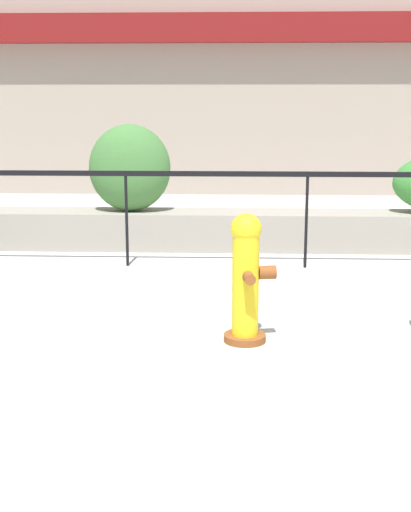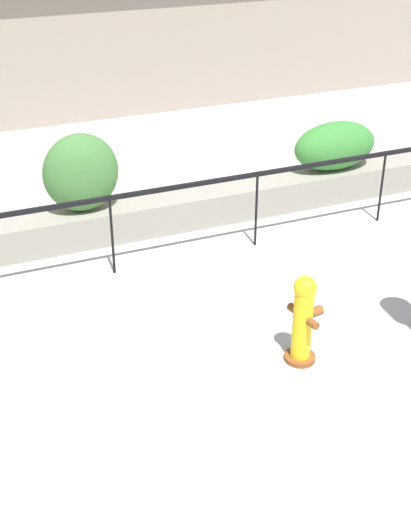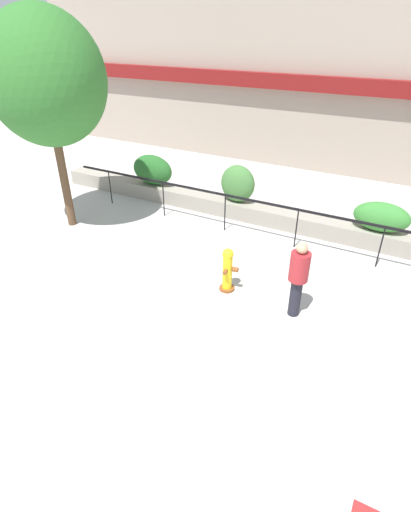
{
  "view_description": "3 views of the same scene",
  "coord_description": "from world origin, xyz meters",
  "px_view_note": "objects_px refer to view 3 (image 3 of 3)",
  "views": [
    {
      "loc": [
        -0.84,
        -3.47,
        1.98
      ],
      "look_at": [
        -1.14,
        3.57,
        0.42
      ],
      "focal_mm": 50.0,
      "sensor_mm": 36.0,
      "label": 1
    },
    {
      "loc": [
        -4.23,
        -3.41,
        4.9
      ],
      "look_at": [
        -1.29,
        3.68,
        0.7
      ],
      "focal_mm": 50.0,
      "sensor_mm": 36.0,
      "label": 2
    },
    {
      "loc": [
        2.44,
        -4.72,
        5.42
      ],
      "look_at": [
        -1.39,
        2.33,
        0.66
      ],
      "focal_mm": 28.0,
      "sensor_mm": 36.0,
      "label": 3
    }
  ],
  "objects_px": {
    "hedge_bush_0": "(152,170)",
    "street_tree": "(45,79)",
    "hedge_bush_2": "(382,217)",
    "pedestrian": "(298,275)",
    "fire_hydrant": "(228,269)",
    "hedge_bush_1": "(238,184)"
  },
  "relations": [
    {
      "from": "hedge_bush_2",
      "to": "hedge_bush_0",
      "type": "bearing_deg",
      "value": 180.0
    },
    {
      "from": "street_tree",
      "to": "pedestrian",
      "type": "xyz_separation_m",
      "value": [
        7.32,
        -0.98,
        -3.11
      ]
    },
    {
      "from": "hedge_bush_1",
      "to": "hedge_bush_2",
      "type": "height_order",
      "value": "hedge_bush_1"
    },
    {
      "from": "hedge_bush_1",
      "to": "pedestrian",
      "type": "relative_size",
      "value": 0.67
    },
    {
      "from": "hedge_bush_0",
      "to": "hedge_bush_1",
      "type": "bearing_deg",
      "value": 0.0
    },
    {
      "from": "hedge_bush_1",
      "to": "street_tree",
      "type": "xyz_separation_m",
      "value": [
        -4.18,
        -2.96,
        3.02
      ]
    },
    {
      "from": "hedge_bush_0",
      "to": "hedge_bush_2",
      "type": "height_order",
      "value": "hedge_bush_0"
    },
    {
      "from": "hedge_bush_1",
      "to": "hedge_bush_2",
      "type": "bearing_deg",
      "value": 0.0
    },
    {
      "from": "hedge_bush_0",
      "to": "hedge_bush_1",
      "type": "height_order",
      "value": "hedge_bush_1"
    },
    {
      "from": "hedge_bush_2",
      "to": "hedge_bush_1",
      "type": "bearing_deg",
      "value": 180.0
    },
    {
      "from": "hedge_bush_1",
      "to": "street_tree",
      "type": "height_order",
      "value": "street_tree"
    },
    {
      "from": "fire_hydrant",
      "to": "pedestrian",
      "type": "bearing_deg",
      "value": -4.64
    },
    {
      "from": "hedge_bush_2",
      "to": "street_tree",
      "type": "height_order",
      "value": "street_tree"
    },
    {
      "from": "pedestrian",
      "to": "fire_hydrant",
      "type": "bearing_deg",
      "value": 175.36
    },
    {
      "from": "street_tree",
      "to": "pedestrian",
      "type": "height_order",
      "value": "street_tree"
    },
    {
      "from": "hedge_bush_1",
      "to": "pedestrian",
      "type": "bearing_deg",
      "value": -51.41
    },
    {
      "from": "hedge_bush_0",
      "to": "hedge_bush_1",
      "type": "relative_size",
      "value": 1.3
    },
    {
      "from": "hedge_bush_1",
      "to": "street_tree",
      "type": "distance_m",
      "value": 5.95
    },
    {
      "from": "fire_hydrant",
      "to": "hedge_bush_0",
      "type": "bearing_deg",
      "value": 141.02
    },
    {
      "from": "hedge_bush_2",
      "to": "street_tree",
      "type": "relative_size",
      "value": 0.25
    },
    {
      "from": "hedge_bush_0",
      "to": "street_tree",
      "type": "bearing_deg",
      "value": -108.55
    },
    {
      "from": "hedge_bush_1",
      "to": "fire_hydrant",
      "type": "xyz_separation_m",
      "value": [
        1.51,
        -3.8,
        -0.53
      ]
    }
  ]
}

